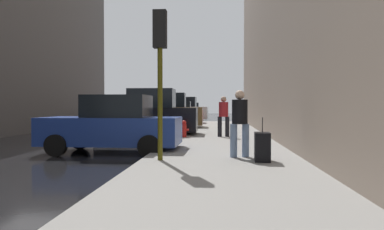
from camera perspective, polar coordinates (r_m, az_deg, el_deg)
ground_plane at (r=13.28m, az=-22.45°, el=-5.02°), size 120.00×120.00×0.00m
sidewalk at (r=11.88m, az=4.53°, el=-5.30°), size 4.00×40.00×0.15m
parked_blue_sedan at (r=11.81m, az=-11.95°, el=-1.59°), size 4.23×2.11×1.79m
parked_black_suv at (r=17.56m, az=-6.60°, el=0.01°), size 4.62×2.10×2.25m
parked_bronze_suv at (r=23.24m, az=-3.96°, el=0.36°), size 4.66×2.17×2.25m
parked_red_hatchback at (r=28.55m, az=-2.45°, el=0.19°), size 4.25×2.15×1.79m
parked_white_van at (r=33.84m, az=-1.41°, el=0.69°), size 4.66×2.18×2.25m
parked_dark_green_sedan at (r=40.03m, az=-0.56°, el=0.54°), size 4.25×2.16×1.79m
fire_hydrant at (r=15.66m, az=-1.25°, el=-2.11°), size 0.42×0.22×0.70m
traffic_light at (r=9.14m, az=-4.89°, el=9.56°), size 0.32×0.32×3.60m
pedestrian_in_jeans at (r=9.62m, az=7.28°, el=-0.73°), size 0.53×0.49×1.71m
pedestrian_in_red_jacket at (r=15.90m, az=4.83°, el=0.12°), size 0.51×0.41×1.71m
rolling_suitcase at (r=9.03m, az=10.66°, el=-4.79°), size 0.39×0.58×1.04m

